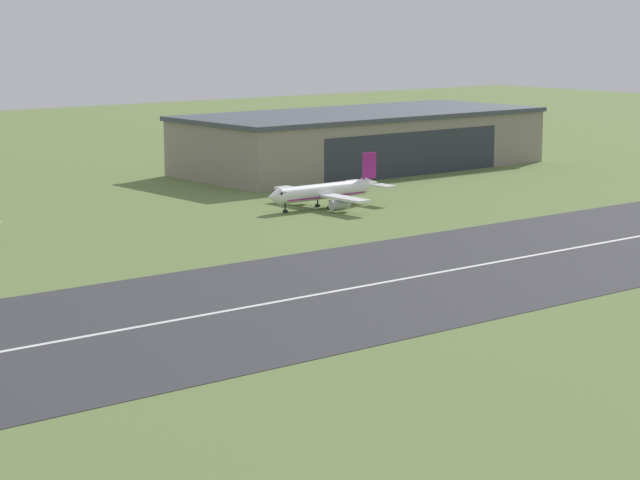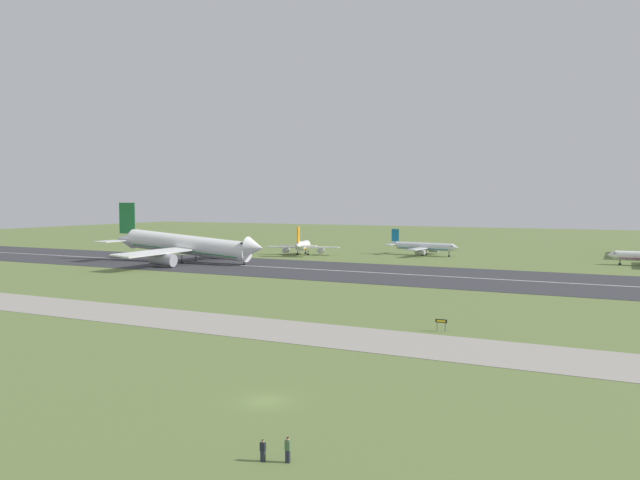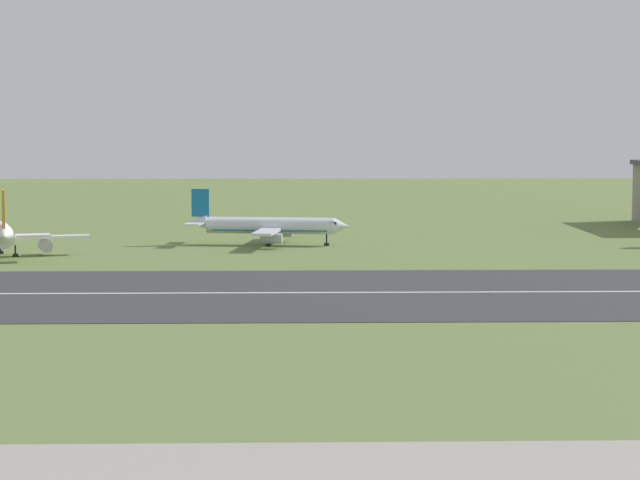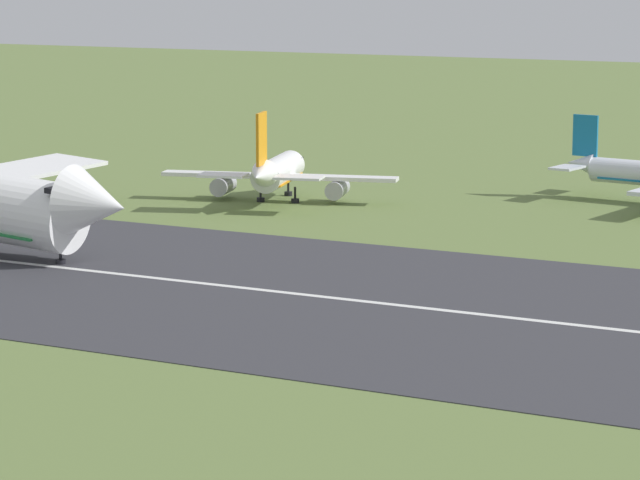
% 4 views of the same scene
% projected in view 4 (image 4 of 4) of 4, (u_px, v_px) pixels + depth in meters
% --- Properties ---
extents(airplane_parked_east, '(24.61, 18.57, 9.96)m').
position_uv_depth(airplane_parked_east, '(278.00, 173.00, 156.37)').
color(airplane_parked_east, white).
rests_on(airplane_parked_east, ground_plane).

